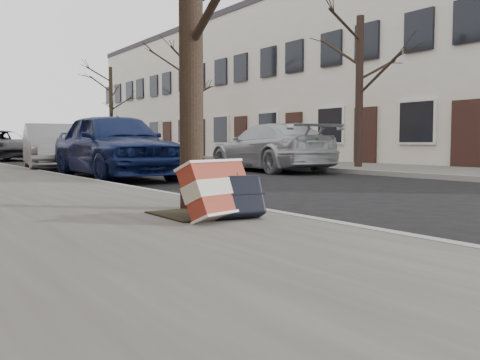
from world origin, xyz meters
TOP-DOWN VIEW (x-y plane):
  - ground at (0.00, 0.00)m, footprint 120.00×120.00m
  - far_sidewalk at (7.80, 15.00)m, footprint 4.00×70.00m
  - house_far at (13.15, 16.00)m, footprint 6.70×40.00m
  - dirt_patch at (-2.00, 1.20)m, footprint 0.85×0.85m
  - suitcase_red at (-2.07, 0.77)m, footprint 0.80×0.60m
  - suitcase_navy at (-1.91, 0.74)m, footprint 0.58×0.39m
  - car_near_front at (-0.17, 8.45)m, footprint 1.87×4.58m
  - car_near_mid at (-0.33, 13.17)m, footprint 2.13×4.47m
  - car_near_back at (-0.00, 23.78)m, footprint 3.29×5.48m
  - car_far_front at (4.83, 9.12)m, footprint 2.28×4.86m
  - car_far_back at (4.85, 21.32)m, footprint 1.85×4.24m
  - tree_far_a at (7.20, 7.89)m, footprint 0.23×0.23m
  - tree_far_b at (7.20, 18.55)m, footprint 0.24×0.24m
  - tree_far_c at (7.20, 28.53)m, footprint 0.23×0.23m

SIDE VIEW (x-z plane):
  - ground at x=0.00m, z-range 0.00..0.00m
  - far_sidewalk at x=7.80m, z-range 0.00..0.12m
  - dirt_patch at x=-2.00m, z-range 0.12..0.14m
  - suitcase_navy at x=-1.91m, z-range 0.12..0.55m
  - suitcase_red at x=-2.07m, z-range 0.12..0.67m
  - car_far_front at x=4.83m, z-range 0.00..1.37m
  - car_near_mid at x=-0.33m, z-range 0.00..1.41m
  - car_near_back at x=0.00m, z-range 0.00..1.42m
  - car_far_back at x=4.85m, z-range 0.00..1.42m
  - car_near_front at x=-0.17m, z-range 0.00..1.56m
  - tree_far_a at x=7.20m, z-range 0.12..4.56m
  - tree_far_c at x=7.20m, z-range 0.12..5.47m
  - tree_far_b at x=7.20m, z-range 0.12..5.69m
  - house_far at x=13.15m, z-range 0.00..7.20m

